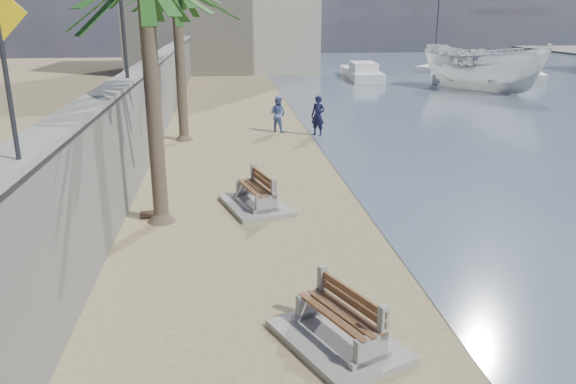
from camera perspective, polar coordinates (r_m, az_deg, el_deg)
seawall at (r=27.11m, az=-13.26°, el=9.15°), size 0.45×70.00×3.50m
wall_cap at (r=26.92m, az=-13.54°, el=12.93°), size 0.80×70.00×0.12m
bench_near at (r=10.12m, az=5.20°, el=-13.03°), size 2.48×2.85×1.00m
bench_far at (r=16.80m, az=-3.28°, el=-0.15°), size 2.25×2.77×1.01m
pedestrian_sign at (r=8.68m, az=-27.05°, el=12.91°), size 0.78×0.07×2.40m
person_a at (r=26.75m, az=3.07°, el=8.04°), size 0.94×0.90×2.17m
person_b at (r=27.63m, az=-1.03°, el=8.11°), size 1.17×1.12×1.93m
boat_cruiser at (r=44.94m, az=19.18°, el=12.10°), size 5.41×5.45×4.58m
yacht_near at (r=54.77m, az=22.51°, el=10.97°), size 5.66×9.89×1.50m
yacht_far at (r=51.16m, az=7.42°, el=11.75°), size 3.15×9.19×1.50m
sailboat_west at (r=59.63m, az=14.59°, el=12.21°), size 5.16×5.97×11.45m
debris_c at (r=16.79m, az=-13.48°, el=-2.19°), size 0.83×0.70×0.03m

